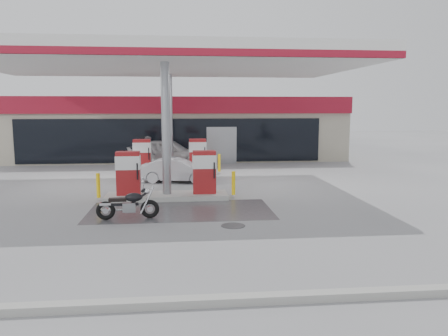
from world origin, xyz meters
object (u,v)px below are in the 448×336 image
Objects in this scene: hatchback_silver at (177,170)px; parked_car_left at (101,151)px; attendant at (148,153)px; parked_motorcycle at (129,205)px; sedan_white at (168,152)px; pump_island_near at (167,180)px; pump_island_far at (170,160)px.

parked_car_left reaches higher than hatchback_silver.
attendant is 0.55× the size of hatchback_silver.
parked_motorcycle is at bearing 179.12° from hatchback_silver.
sedan_white reaches higher than hatchback_silver.
pump_island_near and pump_island_far have the same top height.
parked_motorcycle is 0.44× the size of parked_car_left.
pump_island_far is 3.21m from sedan_white.
pump_island_near is 1.18× the size of parked_car_left.
pump_island_near is at bearing 165.51° from attendant.
pump_island_near is 1.54× the size of hatchback_silver.
parked_motorcycle is 6.62m from hatchback_silver.
parked_motorcycle is at bearing -96.86° from pump_island_far.
parked_motorcycle is at bearing 157.39° from attendant.
pump_island_far is 7.50m from parked_car_left.
hatchback_silver is at bearing -165.54° from sedan_white.
pump_island_near reaches higher than hatchback_silver.
parked_car_left is (-3.43, 14.90, 0.20)m from parked_motorcycle.
attendant is 0.42× the size of parked_car_left.
pump_island_near is 12.82m from parked_car_left.
attendant reaches higher than sedan_white.
sedan_white reaches higher than parked_motorcycle.
pump_island_near is 6.00m from pump_island_far.
hatchback_silver is (0.37, -2.44, -0.16)m from pump_island_far.
hatchback_silver is (0.37, 3.56, -0.16)m from pump_island_near.
pump_island_far is 2.15m from attendant.
parked_car_left is at bearing 99.01° from parked_motorcycle.
attendant reaches higher than parked_car_left.
attendant is (-0.14, 10.66, 0.48)m from parked_motorcycle.
parked_motorcycle is at bearing -174.41° from parked_car_left.
pump_island_far is (0.00, 6.00, 0.00)m from pump_island_near.
hatchback_silver is at bearing 84.14° from pump_island_near.
sedan_white is (-0.20, 3.20, 0.07)m from pump_island_far.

